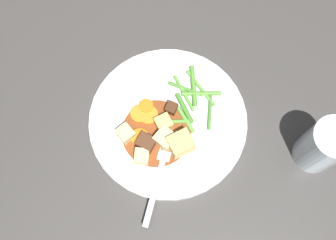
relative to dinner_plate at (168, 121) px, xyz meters
The scene contains 25 objects.
ground_plane 0.01m from the dinner_plate, ahead, with size 3.00×3.00×0.00m, color #423F3D.
dinner_plate is the anchor object (origin of this frame).
stew_sauce 0.03m from the dinner_plate, ahead, with size 0.12×0.12×0.00m, color brown.
carrot_slice_0 0.05m from the dinner_plate, 60.80° to the right, with size 0.03×0.03×0.01m, color orange.
carrot_slice_1 0.04m from the dinner_plate, 62.35° to the right, with size 0.03×0.03×0.01m, color orange.
carrot_slice_2 0.05m from the dinner_plate, 81.04° to the right, with size 0.03×0.03×0.01m, color orange.
carrot_slice_3 0.06m from the dinner_plate, 15.32° to the right, with size 0.03×0.03×0.01m, color orange.
potato_chunk_0 0.04m from the dinner_plate, 32.86° to the left, with size 0.03×0.03×0.03m, color #EAD68C.
potato_chunk_1 0.09m from the dinner_plate, ahead, with size 0.03×0.02×0.02m, color #EAD68C.
potato_chunk_2 0.02m from the dinner_plate, 19.72° to the left, with size 0.03×0.03×0.02m, color #DBBC6B.
potato_chunk_3 0.08m from the dinner_plate, 28.48° to the right, with size 0.03×0.03×0.02m, color #EAD68C.
potato_chunk_4 0.06m from the dinner_plate, 63.56° to the left, with size 0.04×0.04×0.04m, color #DBBC6B.
meat_chunk_0 0.06m from the dinner_plate, ahead, with size 0.03×0.03×0.02m, color #56331E.
meat_chunk_1 0.03m from the dinner_plate, 157.59° to the right, with size 0.02×0.02×0.02m, color #4C2B19.
green_bean_0 0.03m from the dinner_plate, 128.53° to the left, with size 0.01×0.01×0.05m, color #66AD42.
green_bean_1 0.09m from the dinner_plate, behind, with size 0.01×0.01×0.08m, color #66AD42.
green_bean_2 0.04m from the dinner_plate, 165.95° to the left, with size 0.01×0.01×0.06m, color #4C8E33.
green_bean_3 0.07m from the dinner_plate, 167.92° to the right, with size 0.01×0.01×0.07m, color #4C8E33.
green_bean_4 0.06m from the dinner_plate, 169.58° to the right, with size 0.01×0.01×0.08m, color #66AD42.
green_bean_5 0.08m from the dinner_plate, 141.67° to the left, with size 0.01×0.01×0.07m, color #4C8E33.
green_bean_6 0.08m from the dinner_plate, behind, with size 0.01×0.01×0.08m, color #599E38.
green_bean_7 0.02m from the dinner_plate, 117.09° to the left, with size 0.01×0.01×0.06m, color #599E38.
green_bean_8 0.08m from the dinner_plate, 169.22° to the left, with size 0.01×0.01×0.07m, color #599E38.
fork 0.10m from the dinner_plate, 31.51° to the left, with size 0.16×0.09×0.00m.
water_glass 0.27m from the dinner_plate, 117.25° to the left, with size 0.07×0.07×0.11m, color silver.
Camera 1 is at (0.18, 0.15, 0.71)m, focal length 43.51 mm.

